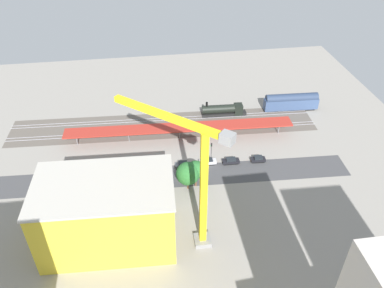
{
  "coord_description": "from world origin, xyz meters",
  "views": [
    {
      "loc": [
        6.04,
        81.64,
        68.56
      ],
      "look_at": [
        -6.13,
        -1.48,
        6.76
      ],
      "focal_mm": 36.17,
      "sensor_mm": 36.0,
      "label": 1
    }
  ],
  "objects_px": {
    "locomotive": "(224,110)",
    "street_tree_2": "(108,180)",
    "parked_car_0": "(258,159)",
    "parked_car_6": "(104,172)",
    "street_tree_1": "(156,176)",
    "parked_car_5": "(131,170)",
    "parked_car_1": "(231,161)",
    "box_truck_0": "(89,197)",
    "parked_car_4": "(154,168)",
    "tower_crane": "(194,175)",
    "traffic_light": "(211,150)",
    "construction_building": "(107,214)",
    "platform_canopy_near": "(180,127)",
    "street_tree_3": "(196,170)",
    "street_tree_0": "(188,174)",
    "parked_car_3": "(183,165)",
    "parked_car_2": "(208,162)",
    "passenger_coach": "(291,102)"
  },
  "relations": [
    {
      "from": "locomotive",
      "to": "street_tree_2",
      "type": "xyz_separation_m",
      "value": [
        36.48,
        33.63,
        3.46
      ]
    },
    {
      "from": "parked_car_0",
      "to": "parked_car_6",
      "type": "height_order",
      "value": "parked_car_6"
    },
    {
      "from": "street_tree_1",
      "to": "parked_car_5",
      "type": "bearing_deg",
      "value": -52.57
    },
    {
      "from": "parked_car_1",
      "to": "box_truck_0",
      "type": "bearing_deg",
      "value": 14.43
    },
    {
      "from": "parked_car_5",
      "to": "parked_car_4",
      "type": "bearing_deg",
      "value": 179.81
    },
    {
      "from": "tower_crane",
      "to": "traffic_light",
      "type": "relative_size",
      "value": 4.77
    },
    {
      "from": "tower_crane",
      "to": "parked_car_0",
      "type": "bearing_deg",
      "value": -131.84
    },
    {
      "from": "locomotive",
      "to": "construction_building",
      "type": "relative_size",
      "value": 0.53
    },
    {
      "from": "platform_canopy_near",
      "to": "street_tree_3",
      "type": "height_order",
      "value": "street_tree_3"
    },
    {
      "from": "parked_car_5",
      "to": "traffic_light",
      "type": "distance_m",
      "value": 22.57
    },
    {
      "from": "street_tree_0",
      "to": "parked_car_0",
      "type": "bearing_deg",
      "value": -158.52
    },
    {
      "from": "street_tree_3",
      "to": "parked_car_4",
      "type": "bearing_deg",
      "value": -37.37
    },
    {
      "from": "construction_building",
      "to": "tower_crane",
      "type": "distance_m",
      "value": 21.37
    },
    {
      "from": "parked_car_0",
      "to": "construction_building",
      "type": "relative_size",
      "value": 0.15
    },
    {
      "from": "traffic_light",
      "to": "street_tree_1",
      "type": "bearing_deg",
      "value": 30.88
    },
    {
      "from": "parked_car_0",
      "to": "parked_car_1",
      "type": "xyz_separation_m",
      "value": [
        7.75,
        -0.34,
        -0.02
      ]
    },
    {
      "from": "street_tree_0",
      "to": "parked_car_5",
      "type": "bearing_deg",
      "value": -31.42
    },
    {
      "from": "locomotive",
      "to": "parked_car_6",
      "type": "bearing_deg",
      "value": 33.01
    },
    {
      "from": "street_tree_2",
      "to": "parked_car_6",
      "type": "bearing_deg",
      "value": -77.82
    },
    {
      "from": "platform_canopy_near",
      "to": "traffic_light",
      "type": "bearing_deg",
      "value": 120.1
    },
    {
      "from": "parked_car_4",
      "to": "tower_crane",
      "type": "xyz_separation_m",
      "value": [
        -7.28,
        25.01,
        17.95
      ]
    },
    {
      "from": "parked_car_5",
      "to": "tower_crane",
      "type": "distance_m",
      "value": 33.59
    },
    {
      "from": "parked_car_0",
      "to": "parked_car_6",
      "type": "xyz_separation_m",
      "value": [
        42.6,
        -0.58,
        0.08
      ]
    },
    {
      "from": "parked_car_4",
      "to": "locomotive",
      "type": "bearing_deg",
      "value": -134.99
    },
    {
      "from": "parked_car_5",
      "to": "street_tree_1",
      "type": "relative_size",
      "value": 0.65
    },
    {
      "from": "parked_car_5",
      "to": "street_tree_0",
      "type": "relative_size",
      "value": 0.6
    },
    {
      "from": "parked_car_3",
      "to": "traffic_light",
      "type": "relative_size",
      "value": 0.68
    },
    {
      "from": "parked_car_2",
      "to": "parked_car_4",
      "type": "xyz_separation_m",
      "value": [
        15.01,
        0.42,
        -0.05
      ]
    },
    {
      "from": "locomotive",
      "to": "traffic_light",
      "type": "bearing_deg",
      "value": 69.52
    },
    {
      "from": "platform_canopy_near",
      "to": "parked_car_2",
      "type": "height_order",
      "value": "platform_canopy_near"
    },
    {
      "from": "locomotive",
      "to": "parked_car_5",
      "type": "distance_m",
      "value": 40.01
    },
    {
      "from": "platform_canopy_near",
      "to": "traffic_light",
      "type": "xyz_separation_m",
      "value": [
        -7.26,
        12.52,
        0.16
      ]
    },
    {
      "from": "locomotive",
      "to": "parked_car_2",
      "type": "relative_size",
      "value": 3.15
    },
    {
      "from": "locomotive",
      "to": "parked_car_4",
      "type": "xyz_separation_m",
      "value": [
        24.99,
        25.01,
        -1.15
      ]
    },
    {
      "from": "parked_car_4",
      "to": "parked_car_0",
      "type": "bearing_deg",
      "value": 179.04
    },
    {
      "from": "parked_car_0",
      "to": "box_truck_0",
      "type": "distance_m",
      "value": 46.73
    },
    {
      "from": "parked_car_0",
      "to": "street_tree_0",
      "type": "height_order",
      "value": "street_tree_0"
    },
    {
      "from": "box_truck_0",
      "to": "street_tree_1",
      "type": "bearing_deg",
      "value": -174.87
    },
    {
      "from": "street_tree_3",
      "to": "parked_car_3",
      "type": "bearing_deg",
      "value": -73.29
    },
    {
      "from": "parked_car_6",
      "to": "construction_building",
      "type": "height_order",
      "value": "construction_building"
    },
    {
      "from": "parked_car_4",
      "to": "construction_building",
      "type": "relative_size",
      "value": 0.17
    },
    {
      "from": "passenger_coach",
      "to": "parked_car_0",
      "type": "height_order",
      "value": "passenger_coach"
    },
    {
      "from": "passenger_coach",
      "to": "tower_crane",
      "type": "relative_size",
      "value": 0.59
    },
    {
      "from": "box_truck_0",
      "to": "street_tree_0",
      "type": "height_order",
      "value": "street_tree_0"
    },
    {
      "from": "passenger_coach",
      "to": "street_tree_2",
      "type": "bearing_deg",
      "value": 29.54
    },
    {
      "from": "parked_car_5",
      "to": "tower_crane",
      "type": "xyz_separation_m",
      "value": [
        -13.51,
        25.03,
        17.87
      ]
    },
    {
      "from": "tower_crane",
      "to": "street_tree_2",
      "type": "height_order",
      "value": "tower_crane"
    },
    {
      "from": "platform_canopy_near",
      "to": "parked_car_1",
      "type": "xyz_separation_m",
      "value": [
        -12.7,
        13.7,
        -3.45
      ]
    },
    {
      "from": "parked_car_0",
      "to": "street_tree_3",
      "type": "distance_m",
      "value": 20.81
    },
    {
      "from": "parked_car_1",
      "to": "parked_car_4",
      "type": "xyz_separation_m",
      "value": [
        21.48,
        -0.15,
        0.0
      ]
    }
  ]
}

